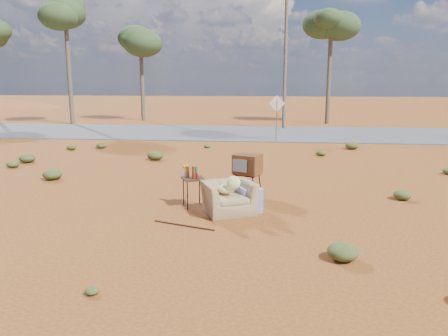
# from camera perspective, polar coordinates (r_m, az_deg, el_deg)

# --- Properties ---
(ground) EXTENTS (140.00, 140.00, 0.00)m
(ground) POSITION_cam_1_polar(r_m,az_deg,el_deg) (9.58, -1.51, -6.26)
(ground) COLOR #97531E
(ground) RESTS_ON ground
(highway) EXTENTS (140.00, 7.00, 0.04)m
(highway) POSITION_cam_1_polar(r_m,az_deg,el_deg) (24.24, 3.18, 4.60)
(highway) COLOR #565659
(highway) RESTS_ON ground
(armchair) EXTENTS (1.41, 1.26, 0.95)m
(armchair) POSITION_cam_1_polar(r_m,az_deg,el_deg) (9.69, 1.10, -3.32)
(armchair) COLOR #977B52
(armchair) RESTS_ON ground
(tv_unit) EXTENTS (0.80, 0.73, 1.04)m
(tv_unit) POSITION_cam_1_polar(r_m,az_deg,el_deg) (11.17, 3.08, 0.41)
(tv_unit) COLOR black
(tv_unit) RESTS_ON ground
(side_table) EXTENTS (0.64, 0.64, 0.98)m
(side_table) POSITION_cam_1_polar(r_m,az_deg,el_deg) (10.09, -4.25, -1.12)
(side_table) COLOR #382014
(side_table) RESTS_ON ground
(rusty_bar) EXTENTS (1.33, 0.49, 0.04)m
(rusty_bar) POSITION_cam_1_polar(r_m,az_deg,el_deg) (8.95, -5.27, -7.46)
(rusty_bar) COLOR #482813
(rusty_bar) RESTS_ON ground
(road_sign) EXTENTS (0.78, 0.06, 2.19)m
(road_sign) POSITION_cam_1_polar(r_m,az_deg,el_deg) (21.09, 6.90, 7.55)
(road_sign) COLOR brown
(road_sign) RESTS_ON ground
(eucalyptus_left) EXTENTS (3.20, 3.20, 8.10)m
(eucalyptus_left) POSITION_cam_1_polar(r_m,az_deg,el_deg) (31.26, -20.02, 18.17)
(eucalyptus_left) COLOR brown
(eucalyptus_left) RESTS_ON ground
(eucalyptus_near_left) EXTENTS (3.20, 3.20, 6.60)m
(eucalyptus_near_left) POSITION_cam_1_polar(r_m,az_deg,el_deg) (32.48, -10.83, 15.75)
(eucalyptus_near_left) COLOR brown
(eucalyptus_near_left) RESTS_ON ground
(eucalyptus_center) EXTENTS (3.20, 3.20, 7.60)m
(eucalyptus_center) POSITION_cam_1_polar(r_m,az_deg,el_deg) (30.48, 13.85, 17.77)
(eucalyptus_center) COLOR brown
(eucalyptus_center) RESTS_ON ground
(utility_pole_center) EXTENTS (1.40, 0.20, 8.00)m
(utility_pole_center) POSITION_cam_1_polar(r_m,az_deg,el_deg) (26.58, 8.01, 14.02)
(utility_pole_center) COLOR brown
(utility_pole_center) RESTS_ON ground
(scrub_patch) EXTENTS (17.49, 8.07, 0.33)m
(scrub_patch) POSITION_cam_1_polar(r_m,az_deg,el_deg) (13.88, -2.49, -0.07)
(scrub_patch) COLOR #4A5324
(scrub_patch) RESTS_ON ground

